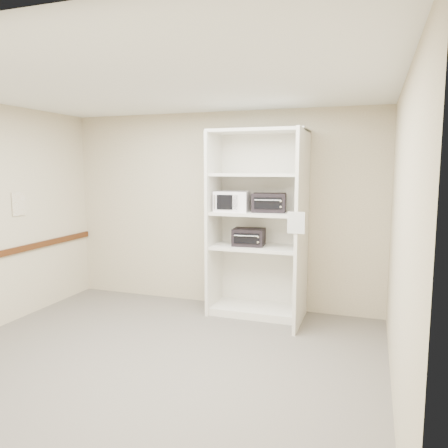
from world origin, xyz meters
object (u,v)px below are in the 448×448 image
(shelving_unit, at_px, (261,230))
(toaster_oven_lower, at_px, (249,237))
(microwave, at_px, (232,201))
(toaster_oven_upper, at_px, (269,203))

(shelving_unit, height_order, toaster_oven_lower, shelving_unit)
(microwave, distance_m, toaster_oven_lower, 0.52)
(toaster_oven_upper, distance_m, toaster_oven_lower, 0.53)
(shelving_unit, bearing_deg, microwave, -174.46)
(microwave, bearing_deg, toaster_oven_upper, 2.53)
(toaster_oven_upper, bearing_deg, shelving_unit, -172.45)
(microwave, relative_size, toaster_oven_upper, 1.04)
(shelving_unit, bearing_deg, toaster_oven_lower, 179.63)
(microwave, height_order, toaster_oven_upper, microwave)
(shelving_unit, height_order, toaster_oven_upper, shelving_unit)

